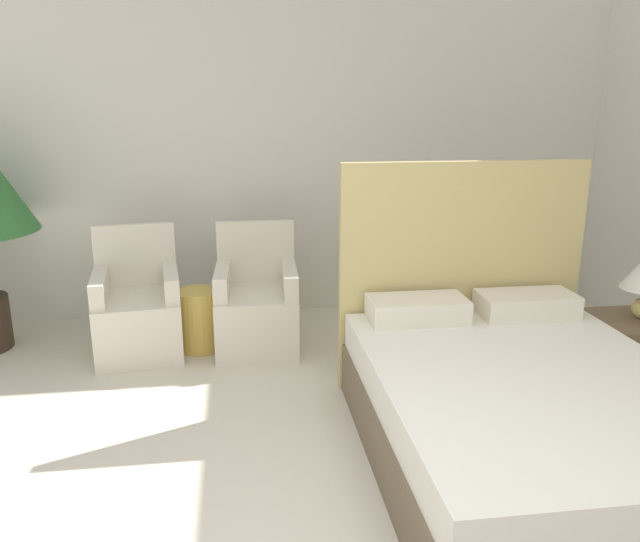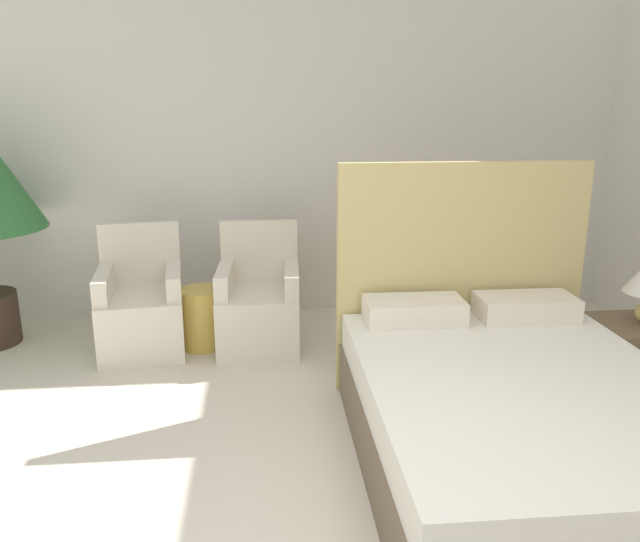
{
  "view_description": "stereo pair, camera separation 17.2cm",
  "coord_description": "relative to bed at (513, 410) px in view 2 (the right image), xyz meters",
  "views": [
    {
      "loc": [
        -0.31,
        -1.52,
        1.81
      ],
      "look_at": [
        0.24,
        2.51,
        0.68
      ],
      "focal_mm": 35.0,
      "sensor_mm": 36.0,
      "label": 1
    },
    {
      "loc": [
        -0.13,
        -1.54,
        1.81
      ],
      "look_at": [
        0.24,
        2.51,
        0.68
      ],
      "focal_mm": 35.0,
      "sensor_mm": 36.0,
      "label": 2
    }
  ],
  "objects": [
    {
      "name": "wall_back",
      "position": [
        -1.09,
        2.56,
        1.15
      ],
      "size": [
        10.0,
        0.06,
        2.9
      ],
      "color": "silver",
      "rests_on": "ground_plane"
    },
    {
      "name": "nightstand",
      "position": [
        1.06,
        0.65,
        -0.06
      ],
      "size": [
        0.51,
        0.49,
        0.49
      ],
      "color": "brown",
      "rests_on": "ground_plane"
    },
    {
      "name": "side_table",
      "position": [
        -1.7,
        1.73,
        -0.08
      ],
      "size": [
        0.33,
        0.33,
        0.45
      ],
      "color": "gold",
      "rests_on": "ground_plane"
    },
    {
      "name": "armchair_near_window_right",
      "position": [
        -1.27,
        1.71,
        -0.02
      ],
      "size": [
        0.62,
        0.68,
        0.91
      ],
      "rotation": [
        0.0,
        0.0,
        -0.04
      ],
      "color": "beige",
      "rests_on": "ground_plane"
    },
    {
      "name": "bed",
      "position": [
        0.0,
        0.0,
        0.0
      ],
      "size": [
        1.56,
        2.08,
        1.44
      ],
      "color": "brown",
      "rests_on": "ground_plane"
    },
    {
      "name": "armchair_near_window_left",
      "position": [
        -2.13,
        1.71,
        -0.02
      ],
      "size": [
        0.66,
        0.72,
        0.91
      ],
      "rotation": [
        0.0,
        0.0,
        0.12
      ],
      "color": "beige",
      "rests_on": "ground_plane"
    }
  ]
}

